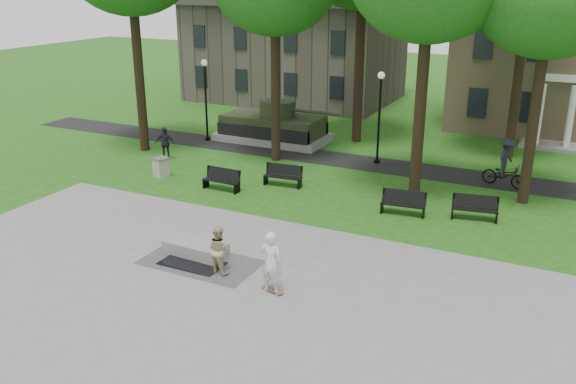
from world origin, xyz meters
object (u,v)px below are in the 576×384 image
object	(u,v)px
concrete_block	(196,248)
friend_watching	(219,250)
cyclist	(505,167)
park_bench_0	(222,179)
skateboarder	(271,262)
trash_bin	(161,167)

from	to	relation	value
concrete_block	friend_watching	size ratio (longest dim) A/B	1.35
cyclist	park_bench_0	bearing A→B (deg)	131.42
skateboarder	park_bench_0	distance (m)	9.87
skateboarder	trash_bin	bearing A→B (deg)	-35.99
cyclist	skateboarder	bearing A→B (deg)	172.96
skateboarder	concrete_block	bearing A→B (deg)	-16.80
trash_bin	park_bench_0	bearing A→B (deg)	-4.80
friend_watching	cyclist	xyz separation A→B (m)	(7.16, 13.21, 0.09)
cyclist	concrete_block	bearing A→B (deg)	158.32
cyclist	park_bench_0	xyz separation A→B (m)	(-11.45, -6.16, -0.40)
concrete_block	cyclist	distance (m)	15.13
concrete_block	park_bench_0	bearing A→B (deg)	114.24
concrete_block	friend_watching	world-z (taller)	friend_watching
friend_watching	trash_bin	size ratio (longest dim) A/B	1.69
skateboarder	friend_watching	xyz separation A→B (m)	(-2.15, 0.40, -0.19)
skateboarder	cyclist	world-z (taller)	cyclist
concrete_block	park_bench_0	world-z (taller)	park_bench_0
trash_bin	concrete_block	bearing A→B (deg)	-45.38
park_bench_0	trash_bin	xyz separation A→B (m)	(-3.66, 0.31, -0.04)
skateboarder	trash_bin	xyz separation A→B (m)	(-10.10, 7.76, -0.54)
cyclist	trash_bin	xyz separation A→B (m)	(-15.11, -5.85, -0.44)
park_bench_0	trash_bin	bearing A→B (deg)	177.19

